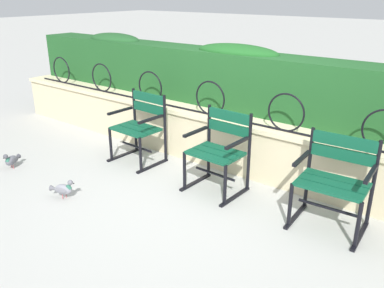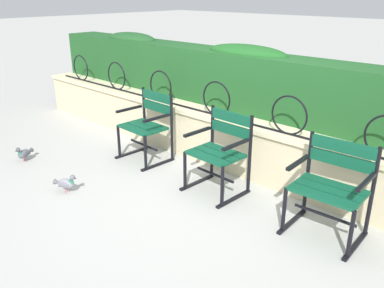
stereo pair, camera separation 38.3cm
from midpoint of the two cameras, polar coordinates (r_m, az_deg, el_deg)
ground_plane at (r=4.31m, az=-3.58°, el=-7.36°), size 60.00×60.00×0.00m
stone_wall at (r=4.84m, az=3.54°, el=0.14°), size 8.01×0.41×0.64m
iron_arch_fence at (r=4.77m, az=0.70°, el=6.10°), size 7.46×0.02×0.42m
hedge_row at (r=5.00m, az=6.49°, el=9.04°), size 7.85×0.52×0.83m
park_chair_left at (r=5.08m, az=-9.56°, el=2.59°), size 0.61×0.54×0.87m
park_chair_centre at (r=4.26m, az=1.40°, el=-0.76°), size 0.59×0.54×0.87m
park_chair_right at (r=3.77m, az=17.00°, el=-4.84°), size 0.66×0.55×0.85m
pigeon_near_chairs at (r=5.44m, az=-26.20°, el=-2.08°), size 0.18×0.27×0.22m
pigeon_far_side at (r=4.47m, az=-20.28°, el=-6.05°), size 0.28×0.17×0.22m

